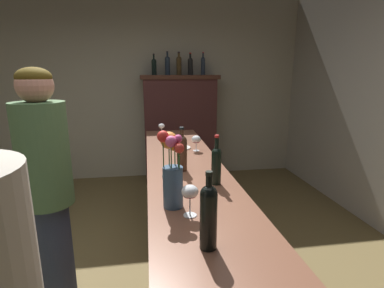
{
  "coord_description": "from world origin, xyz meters",
  "views": [
    {
      "loc": [
        0.27,
        -1.94,
        1.68
      ],
      "look_at": [
        0.65,
        0.51,
        1.08
      ],
      "focal_mm": 27.44,
      "sensor_mm": 36.0,
      "label": 1
    }
  ],
  "objects_px": {
    "wine_glass_rear": "(196,140)",
    "display_bottle_midleft": "(167,65)",
    "wine_glass_front": "(162,127)",
    "wine_bottle_merlot": "(209,214)",
    "wine_bottle_malbec": "(216,164)",
    "wine_bottle_chardonnay": "(182,151)",
    "bar_counter": "(186,225)",
    "display_bottle_right": "(203,65)",
    "patron_in_grey": "(48,191)",
    "wine_glass_mid": "(168,178)",
    "flower_arrangement": "(172,169)",
    "display_bottle_midright": "(190,65)",
    "cheese_plate": "(180,148)",
    "wine_glass_spare": "(190,193)",
    "display_cabinet": "(180,127)",
    "display_bottle_left": "(154,66)",
    "display_bottle_center": "(179,64)"
  },
  "relations": [
    {
      "from": "wine_bottle_malbec",
      "to": "display_bottle_midright",
      "type": "relative_size",
      "value": 0.97
    },
    {
      "from": "wine_glass_spare",
      "to": "flower_arrangement",
      "type": "relative_size",
      "value": 0.39
    },
    {
      "from": "wine_bottle_malbec",
      "to": "wine_glass_front",
      "type": "relative_size",
      "value": 2.27
    },
    {
      "from": "display_cabinet",
      "to": "wine_glass_mid",
      "type": "height_order",
      "value": "display_cabinet"
    },
    {
      "from": "display_cabinet",
      "to": "wine_bottle_merlot",
      "type": "relative_size",
      "value": 5.14
    },
    {
      "from": "wine_glass_rear",
      "to": "wine_bottle_malbec",
      "type": "bearing_deg",
      "value": -90.75
    },
    {
      "from": "wine_glass_front",
      "to": "wine_bottle_merlot",
      "type": "bearing_deg",
      "value": -88.22
    },
    {
      "from": "display_bottle_center",
      "to": "display_cabinet",
      "type": "bearing_deg",
      "value": 0.0
    },
    {
      "from": "display_bottle_left",
      "to": "display_bottle_midright",
      "type": "distance_m",
      "value": 0.54
    },
    {
      "from": "wine_glass_rear",
      "to": "display_bottle_center",
      "type": "height_order",
      "value": "display_bottle_center"
    },
    {
      "from": "display_cabinet",
      "to": "cheese_plate",
      "type": "height_order",
      "value": "display_cabinet"
    },
    {
      "from": "wine_bottle_chardonnay",
      "to": "wine_glass_mid",
      "type": "relative_size",
      "value": 2.22
    },
    {
      "from": "display_bottle_center",
      "to": "display_bottle_midleft",
      "type": "bearing_deg",
      "value": 180.0
    },
    {
      "from": "bar_counter",
      "to": "wine_glass_spare",
      "type": "bearing_deg",
      "value": -95.8
    },
    {
      "from": "bar_counter",
      "to": "display_bottle_right",
      "type": "bearing_deg",
      "value": 76.15
    },
    {
      "from": "wine_glass_mid",
      "to": "display_bottle_center",
      "type": "height_order",
      "value": "display_bottle_center"
    },
    {
      "from": "display_bottle_right",
      "to": "display_bottle_left",
      "type": "bearing_deg",
      "value": -180.0
    },
    {
      "from": "wine_bottle_malbec",
      "to": "flower_arrangement",
      "type": "bearing_deg",
      "value": -137.45
    },
    {
      "from": "display_bottle_left",
      "to": "display_bottle_midleft",
      "type": "relative_size",
      "value": 0.89
    },
    {
      "from": "bar_counter",
      "to": "display_bottle_midright",
      "type": "bearing_deg",
      "value": 80.6
    },
    {
      "from": "bar_counter",
      "to": "wine_glass_rear",
      "type": "height_order",
      "value": "wine_glass_rear"
    },
    {
      "from": "wine_bottle_malbec",
      "to": "wine_bottle_chardonnay",
      "type": "xyz_separation_m",
      "value": [
        -0.18,
        0.3,
        0.01
      ]
    },
    {
      "from": "wine_bottle_malbec",
      "to": "wine_glass_front",
      "type": "bearing_deg",
      "value": 99.72
    },
    {
      "from": "display_bottle_left",
      "to": "wine_bottle_malbec",
      "type": "bearing_deg",
      "value": -84.18
    },
    {
      "from": "cheese_plate",
      "to": "wine_bottle_malbec",
      "type": "bearing_deg",
      "value": -82.39
    },
    {
      "from": "wine_glass_front",
      "to": "flower_arrangement",
      "type": "relative_size",
      "value": 0.34
    },
    {
      "from": "display_bottle_midleft",
      "to": "patron_in_grey",
      "type": "distance_m",
      "value": 2.97
    },
    {
      "from": "display_cabinet",
      "to": "display_bottle_center",
      "type": "height_order",
      "value": "display_bottle_center"
    },
    {
      "from": "wine_glass_rear",
      "to": "display_bottle_center",
      "type": "relative_size",
      "value": 0.42
    },
    {
      "from": "display_cabinet",
      "to": "wine_glass_spare",
      "type": "relative_size",
      "value": 10.38
    },
    {
      "from": "wine_glass_rear",
      "to": "display_bottle_midleft",
      "type": "height_order",
      "value": "display_bottle_midleft"
    },
    {
      "from": "wine_bottle_merlot",
      "to": "wine_glass_spare",
      "type": "distance_m",
      "value": 0.28
    },
    {
      "from": "cheese_plate",
      "to": "patron_in_grey",
      "type": "bearing_deg",
      "value": -139.02
    },
    {
      "from": "wine_glass_front",
      "to": "display_bottle_midleft",
      "type": "bearing_deg",
      "value": 82.4
    },
    {
      "from": "wine_bottle_malbec",
      "to": "wine_bottle_merlot",
      "type": "distance_m",
      "value": 0.7
    },
    {
      "from": "patron_in_grey",
      "to": "display_bottle_center",
      "type": "bearing_deg",
      "value": 72.58
    },
    {
      "from": "wine_bottle_merlot",
      "to": "wine_glass_front",
      "type": "bearing_deg",
      "value": 91.78
    },
    {
      "from": "wine_bottle_chardonnay",
      "to": "wine_glass_mid",
      "type": "bearing_deg",
      "value": -107.53
    },
    {
      "from": "wine_glass_front",
      "to": "wine_glass_rear",
      "type": "height_order",
      "value": "wine_glass_rear"
    },
    {
      "from": "wine_bottle_merlot",
      "to": "display_bottle_left",
      "type": "height_order",
      "value": "display_bottle_left"
    },
    {
      "from": "wine_glass_mid",
      "to": "wine_bottle_malbec",
      "type": "bearing_deg",
      "value": 19.46
    },
    {
      "from": "wine_bottle_malbec",
      "to": "wine_bottle_merlot",
      "type": "bearing_deg",
      "value": -105.87
    },
    {
      "from": "wine_bottle_malbec",
      "to": "wine_bottle_chardonnay",
      "type": "relative_size",
      "value": 1.0
    },
    {
      "from": "wine_glass_mid",
      "to": "flower_arrangement",
      "type": "bearing_deg",
      "value": -86.85
    },
    {
      "from": "wine_glass_spare",
      "to": "wine_glass_mid",
      "type": "bearing_deg",
      "value": 106.25
    },
    {
      "from": "wine_bottle_malbec",
      "to": "display_bottle_midright",
      "type": "distance_m",
      "value": 2.9
    },
    {
      "from": "cheese_plate",
      "to": "display_bottle_center",
      "type": "height_order",
      "value": "display_bottle_center"
    },
    {
      "from": "display_bottle_midleft",
      "to": "patron_in_grey",
      "type": "relative_size",
      "value": 0.2
    },
    {
      "from": "wine_bottle_chardonnay",
      "to": "wine_glass_front",
      "type": "distance_m",
      "value": 1.23
    },
    {
      "from": "wine_bottle_malbec",
      "to": "flower_arrangement",
      "type": "xyz_separation_m",
      "value": [
        -0.3,
        -0.27,
        0.07
      ]
    }
  ]
}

